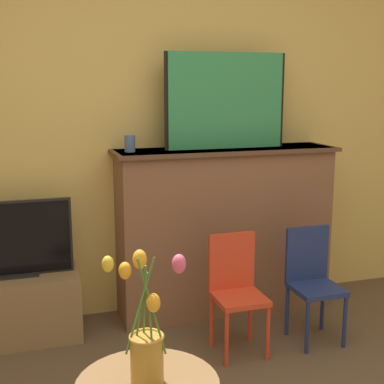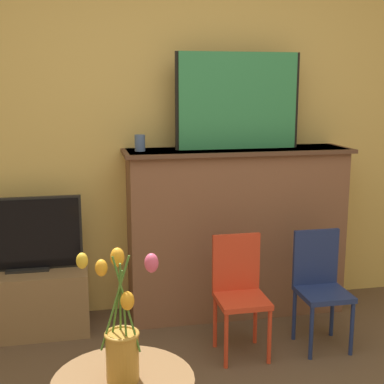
{
  "view_description": "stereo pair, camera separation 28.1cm",
  "coord_description": "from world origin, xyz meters",
  "px_view_note": "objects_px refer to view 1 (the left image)",
  "views": [
    {
      "loc": [
        -0.92,
        -1.36,
        1.54
      ],
      "look_at": [
        -0.09,
        1.26,
        0.98
      ],
      "focal_mm": 50.0,
      "sensor_mm": 36.0,
      "label": 1
    },
    {
      "loc": [
        -0.65,
        -1.43,
        1.54
      ],
      "look_at": [
        -0.09,
        1.26,
        0.98
      ],
      "focal_mm": 50.0,
      "sensor_mm": 36.0,
      "label": 2
    }
  ],
  "objects_px": {
    "tv_monitor": "(14,240)",
    "vase_tulips": "(146,340)",
    "chair_red": "(236,286)",
    "chair_blue": "(312,277)",
    "painting": "(226,101)"
  },
  "relations": [
    {
      "from": "tv_monitor",
      "to": "chair_red",
      "type": "xyz_separation_m",
      "value": [
        1.22,
        -0.53,
        -0.24
      ]
    },
    {
      "from": "painting",
      "to": "chair_red",
      "type": "distance_m",
      "value": 1.2
    },
    {
      "from": "tv_monitor",
      "to": "vase_tulips",
      "type": "distance_m",
      "value": 1.54
    },
    {
      "from": "painting",
      "to": "tv_monitor",
      "type": "distance_m",
      "value": 1.58
    },
    {
      "from": "chair_red",
      "to": "vase_tulips",
      "type": "distance_m",
      "value": 1.21
    },
    {
      "from": "painting",
      "to": "chair_blue",
      "type": "distance_m",
      "value": 1.24
    },
    {
      "from": "chair_red",
      "to": "vase_tulips",
      "type": "bearing_deg",
      "value": -128.4
    },
    {
      "from": "painting",
      "to": "tv_monitor",
      "type": "height_order",
      "value": "painting"
    },
    {
      "from": "tv_monitor",
      "to": "chair_blue",
      "type": "distance_m",
      "value": 1.81
    },
    {
      "from": "chair_blue",
      "to": "tv_monitor",
      "type": "bearing_deg",
      "value": 162.76
    },
    {
      "from": "painting",
      "to": "vase_tulips",
      "type": "relative_size",
      "value": 1.6
    },
    {
      "from": "painting",
      "to": "chair_blue",
      "type": "height_order",
      "value": "painting"
    },
    {
      "from": "tv_monitor",
      "to": "vase_tulips",
      "type": "height_order",
      "value": "vase_tulips"
    },
    {
      "from": "chair_blue",
      "to": "chair_red",
      "type": "bearing_deg",
      "value": 179.51
    },
    {
      "from": "chair_red",
      "to": "chair_blue",
      "type": "distance_m",
      "value": 0.5
    }
  ]
}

